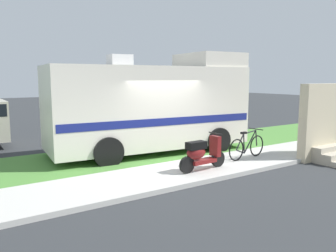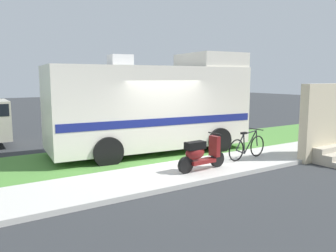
{
  "view_description": "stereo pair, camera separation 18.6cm",
  "coord_description": "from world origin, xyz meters",
  "px_view_note": "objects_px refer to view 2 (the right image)",
  "views": [
    {
      "loc": [
        -5.62,
        -8.34,
        2.57
      ],
      "look_at": [
        0.08,
        0.3,
        1.1
      ],
      "focal_mm": 36.19,
      "sensor_mm": 36.0,
      "label": 1
    },
    {
      "loc": [
        -5.47,
        -8.44,
        2.57
      ],
      "look_at": [
        0.08,
        0.3,
        1.1
      ],
      "focal_mm": 36.19,
      "sensor_mm": 36.0,
      "label": 2
    }
  ],
  "objects_px": {
    "motorhome_rv": "(152,106)",
    "scooter": "(200,154)",
    "bicycle": "(247,147)",
    "bottle_green": "(313,149)"
  },
  "relations": [
    {
      "from": "scooter",
      "to": "bottle_green",
      "type": "xyz_separation_m",
      "value": [
        4.48,
        -0.28,
        -0.34
      ]
    },
    {
      "from": "scooter",
      "to": "bicycle",
      "type": "xyz_separation_m",
      "value": [
        2.02,
        0.28,
        -0.08
      ]
    },
    {
      "from": "motorhome_rv",
      "to": "bicycle",
      "type": "relative_size",
      "value": 4.12
    },
    {
      "from": "motorhome_rv",
      "to": "scooter",
      "type": "distance_m",
      "value": 3.22
    },
    {
      "from": "motorhome_rv",
      "to": "bicycle",
      "type": "distance_m",
      "value": 3.45
    },
    {
      "from": "motorhome_rv",
      "to": "scooter",
      "type": "height_order",
      "value": "motorhome_rv"
    },
    {
      "from": "motorhome_rv",
      "to": "scooter",
      "type": "bearing_deg",
      "value": -94.92
    },
    {
      "from": "motorhome_rv",
      "to": "scooter",
      "type": "xyz_separation_m",
      "value": [
        -0.26,
        -3.03,
        -1.06
      ]
    },
    {
      "from": "bicycle",
      "to": "bottle_green",
      "type": "distance_m",
      "value": 2.54
    },
    {
      "from": "bicycle",
      "to": "bottle_green",
      "type": "xyz_separation_m",
      "value": [
        2.46,
        -0.57,
        -0.26
      ]
    }
  ]
}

